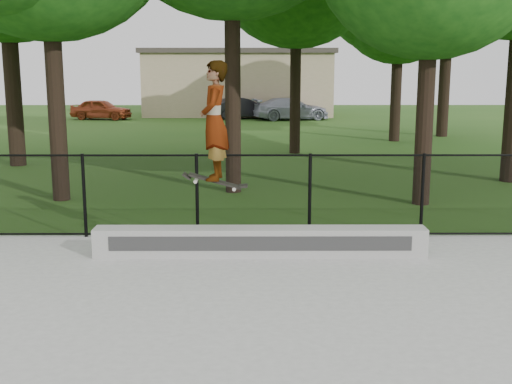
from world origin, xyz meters
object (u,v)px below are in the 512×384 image
car_b (242,108)px  grind_ledge (260,242)px  car_a (101,109)px  skater_airborne (214,123)px  car_c (291,109)px

car_b → grind_ledge: bearing=162.1°
car_a → car_b: 8.57m
skater_airborne → car_c: bearing=84.3°
car_b → skater_airborne: bearing=160.8°
car_a → car_b: size_ratio=1.01×
car_a → car_b: bearing=-75.6°
grind_ledge → car_a: 30.65m
skater_airborne → grind_ledge: bearing=3.9°
grind_ledge → car_b: size_ratio=1.48×
car_a → skater_airborne: skater_airborne is taller
car_c → grind_ledge: bearing=163.0°
car_b → car_a: bearing=74.0°
grind_ledge → car_a: (-9.36, 29.19, 0.33)m
grind_ledge → car_b: (-0.80, 29.69, 0.36)m
car_a → car_b: car_b is taller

